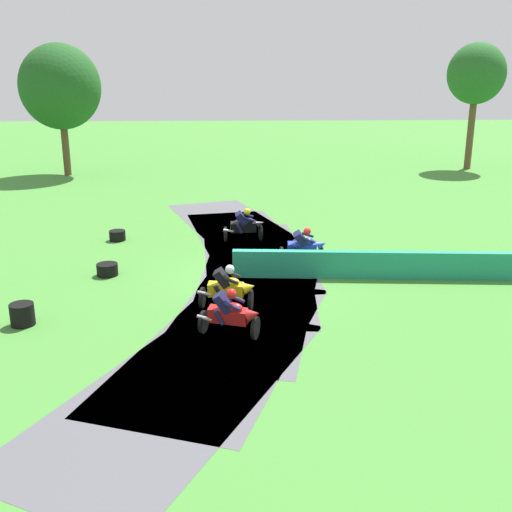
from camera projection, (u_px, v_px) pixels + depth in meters
ground_plane at (258, 277)px, 20.13m from camera, size 120.00×120.00×0.00m
track_asphalt at (237, 276)px, 20.15m from camera, size 7.79×23.85×0.01m
safety_barrier at (427, 265)px, 19.83m from camera, size 12.62×1.17×0.90m
motorcycle_lead_red at (231, 313)px, 15.45m from camera, size 1.69×1.14×1.43m
motorcycle_chase_yellow at (228, 288)px, 17.22m from camera, size 1.71×0.94×1.43m
motorcycle_trailing_blue at (304, 246)px, 21.28m from camera, size 1.68×0.85×1.43m
motorcycle_fourth_black at (245, 225)px, 24.02m from camera, size 1.68×0.89×1.43m
tire_stack_near at (22, 314)px, 16.30m from camera, size 0.64×0.64×0.60m
tire_stack_mid_a at (107, 270)px, 20.21m from camera, size 0.69×0.69×0.40m
tire_stack_mid_b at (117, 235)px, 24.26m from camera, size 0.63×0.63×0.40m
tree_far_left at (60, 87)px, 37.25m from camera, size 4.88×4.88×7.97m
tree_far_right at (476, 74)px, 39.48m from camera, size 3.69×3.69×8.09m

